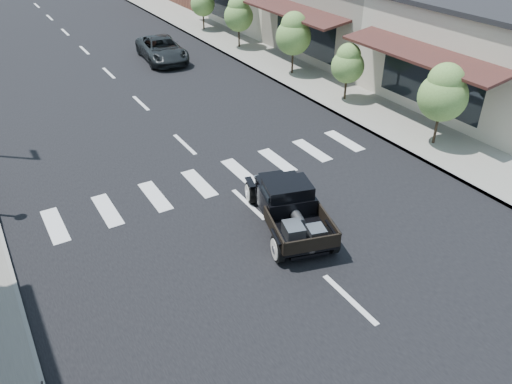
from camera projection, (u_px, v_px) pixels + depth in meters
ground at (283, 237)px, 14.59m from camera, size 120.00×120.00×0.00m
road at (121, 84)px, 25.48m from camera, size 14.00×80.00×0.02m
road_markings at (157, 118)px, 21.85m from camera, size 12.00×60.00×0.06m
sidewalk_right at (262, 57)px, 29.16m from camera, size 3.00×80.00×0.15m
storefront_near at (508, 50)px, 22.84m from camera, size 10.00×9.00×4.50m
storefront_mid at (374, 12)px, 29.38m from camera, size 10.00×9.00×4.50m
small_tree_a at (441, 106)px, 18.69m from camera, size 1.83×1.83×3.05m
small_tree_b at (347, 73)px, 22.75m from camera, size 1.50×1.50×2.51m
small_tree_c at (293, 44)px, 25.77m from camera, size 1.82×1.82×3.04m
small_tree_d at (239, 23)px, 29.99m from camera, size 1.74×1.74×2.90m
small_tree_e at (203, 9)px, 33.64m from camera, size 1.61×1.61×2.69m
hotrod_pickup at (289, 206)px, 14.67m from camera, size 2.97×4.50×1.43m
second_car at (162, 50)px, 28.51m from camera, size 2.61×4.85×1.29m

